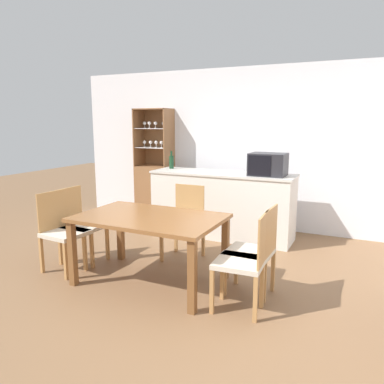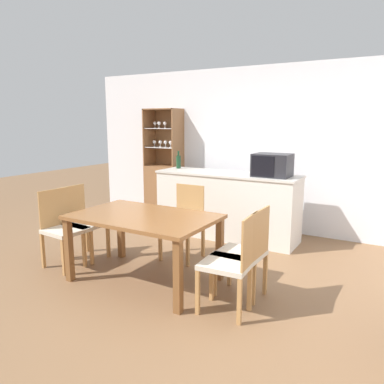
% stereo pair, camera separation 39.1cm
% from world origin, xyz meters
% --- Properties ---
extents(ground_plane, '(18.00, 18.00, 0.00)m').
position_xyz_m(ground_plane, '(0.00, 0.00, 0.00)').
color(ground_plane, brown).
extents(wall_back, '(6.80, 0.06, 2.55)m').
position_xyz_m(wall_back, '(0.00, 2.63, 1.27)').
color(wall_back, silver).
rests_on(wall_back, ground_plane).
extents(kitchen_counter, '(2.13, 0.62, 0.97)m').
position_xyz_m(kitchen_counter, '(-0.45, 1.90, 0.48)').
color(kitchen_counter, silver).
rests_on(kitchen_counter, ground_plane).
extents(display_cabinet, '(0.62, 0.39, 1.92)m').
position_xyz_m(display_cabinet, '(-1.92, 2.41, 0.61)').
color(display_cabinet, brown).
rests_on(display_cabinet, ground_plane).
extents(dining_table, '(1.51, 0.96, 0.73)m').
position_xyz_m(dining_table, '(-0.55, 0.03, 0.64)').
color(dining_table, brown).
rests_on(dining_table, ground_plane).
extents(dining_chair_side_right_far, '(0.44, 0.44, 0.92)m').
position_xyz_m(dining_chair_side_right_far, '(0.54, 0.18, 0.46)').
color(dining_chair_side_right_far, beige).
rests_on(dining_chair_side_right_far, ground_plane).
extents(dining_chair_side_left_far, '(0.45, 0.45, 0.92)m').
position_xyz_m(dining_chair_side_left_far, '(-1.64, 0.18, 0.46)').
color(dining_chair_side_left_far, beige).
rests_on(dining_chair_side_left_far, ground_plane).
extents(dining_chair_side_left_near, '(0.47, 0.47, 0.92)m').
position_xyz_m(dining_chair_side_left_near, '(-1.64, -0.11, 0.46)').
color(dining_chair_side_left_near, beige).
rests_on(dining_chair_side_left_near, ground_plane).
extents(dining_chair_head_far, '(0.44, 0.44, 0.92)m').
position_xyz_m(dining_chair_head_far, '(-0.55, 0.85, 0.46)').
color(dining_chair_head_far, beige).
rests_on(dining_chair_head_far, ground_plane).
extents(dining_chair_side_right_near, '(0.46, 0.46, 0.92)m').
position_xyz_m(dining_chair_side_right_near, '(0.54, -0.11, 0.46)').
color(dining_chair_side_right_near, beige).
rests_on(dining_chair_side_right_near, ground_plane).
extents(microwave, '(0.49, 0.39, 0.31)m').
position_xyz_m(microwave, '(0.23, 1.89, 1.12)').
color(microwave, '#232328').
rests_on(microwave, kitchen_counter).
extents(wine_bottle, '(0.07, 0.07, 0.28)m').
position_xyz_m(wine_bottle, '(-1.36, 2.01, 1.08)').
color(wine_bottle, '#193D23').
rests_on(wine_bottle, kitchen_counter).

